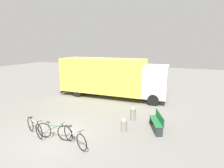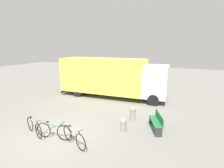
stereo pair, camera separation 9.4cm
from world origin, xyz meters
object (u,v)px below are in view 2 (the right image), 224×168
(bicycle_far, at_px, (74,137))
(bollard_far_bench, at_px, (133,113))
(bicycle_middle, at_px, (54,131))
(park_bench, at_px, (157,121))
(delivery_truck, at_px, (112,76))
(bollard_near_bench, at_px, (123,124))
(bicycle_near, at_px, (34,127))

(bicycle_far, distance_m, bollard_far_bench, 3.95)
(bicycle_far, bearing_deg, bicycle_middle, -159.74)
(park_bench, bearing_deg, bicycle_far, 109.81)
(delivery_truck, distance_m, bollard_near_bench, 6.53)
(park_bench, xyz_separation_m, bollard_near_bench, (-1.57, -0.78, -0.12))
(delivery_truck, height_order, bollard_near_bench, delivery_truck)
(park_bench, distance_m, bollard_far_bench, 1.67)
(bicycle_middle, relative_size, bollard_far_bench, 2.19)
(park_bench, height_order, bollard_near_bench, park_bench)
(bicycle_far, xyz_separation_m, bollard_near_bench, (1.62, 2.06, -0.02))
(bicycle_near, distance_m, bollard_far_bench, 5.38)
(park_bench, relative_size, bicycle_near, 0.92)
(park_bench, distance_m, bicycle_near, 6.24)
(bicycle_middle, xyz_separation_m, bollard_far_bench, (2.88, 3.48, 0.06))
(delivery_truck, xyz_separation_m, park_bench, (4.58, -4.84, -1.28))
(bicycle_near, bearing_deg, bicycle_middle, 24.51)
(bicycle_near, distance_m, bicycle_far, 2.39)
(park_bench, bearing_deg, delivery_truck, 21.58)
(bollard_near_bench, xyz_separation_m, bollard_far_bench, (0.07, 1.51, 0.07))
(bicycle_middle, xyz_separation_m, bollard_near_bench, (2.81, 1.97, -0.02))
(bollard_near_bench, bearing_deg, bicycle_middle, -144.95)
(bicycle_near, xyz_separation_m, bicycle_far, (2.39, -0.06, 0.00))
(bicycle_near, height_order, bicycle_far, same)
(delivery_truck, relative_size, bicycle_far, 5.38)
(delivery_truck, xyz_separation_m, bicycle_near, (-1.00, -7.62, -1.38))
(park_bench, xyz_separation_m, bicycle_near, (-5.58, -2.78, -0.10))
(bicycle_middle, relative_size, bicycle_far, 1.08)
(bicycle_far, bearing_deg, delivery_truck, 124.73)
(delivery_truck, bearing_deg, bicycle_middle, -89.85)
(park_bench, bearing_deg, bollard_far_bench, 42.38)
(delivery_truck, relative_size, bollard_far_bench, 10.89)
(bicycle_middle, height_order, bollard_far_bench, bicycle_middle)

